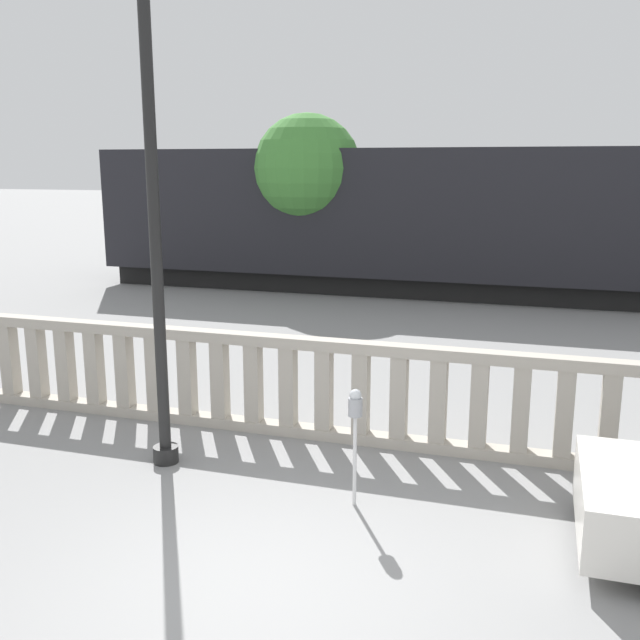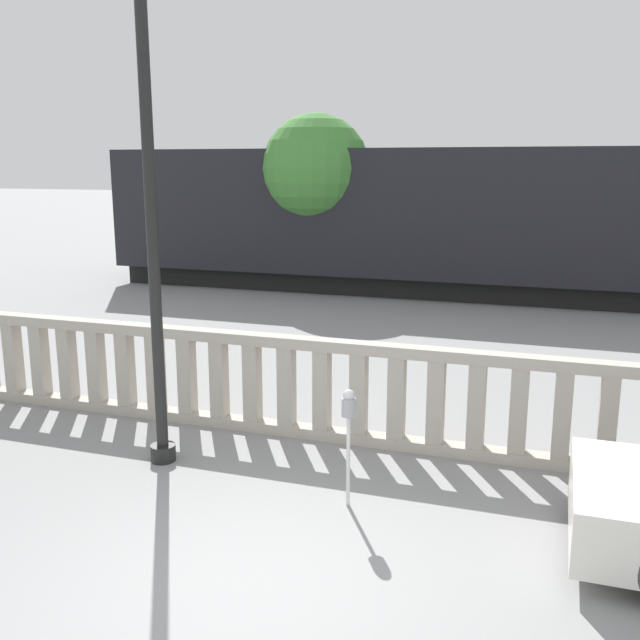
# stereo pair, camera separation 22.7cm
# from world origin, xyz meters

# --- Properties ---
(ground_plane) EXTENTS (160.00, 160.00, 0.00)m
(ground_plane) POSITION_xyz_m (0.00, 0.00, 0.00)
(ground_plane) COLOR gray
(balustrade) EXTENTS (15.15, 0.24, 1.33)m
(balustrade) POSITION_xyz_m (-0.00, 3.38, 0.66)
(balustrade) COLOR #ADA599
(balustrade) RESTS_ON ground
(lamppost) EXTENTS (0.33, 0.33, 6.47)m
(lamppost) POSITION_xyz_m (-2.07, 2.08, 3.51)
(lamppost) COLOR black
(lamppost) RESTS_ON ground
(parking_meter) EXTENTS (0.15, 0.15, 1.27)m
(parking_meter) POSITION_xyz_m (0.36, 1.70, 0.99)
(parking_meter) COLOR silver
(parking_meter) RESTS_ON ground
(train_near) EXTENTS (23.14, 3.06, 4.49)m
(train_near) POSITION_xyz_m (1.60, 14.54, 2.04)
(train_near) COLOR black
(train_near) RESTS_ON ground
(tree_left) EXTENTS (2.92, 2.92, 4.84)m
(tree_left) POSITION_xyz_m (-4.16, 13.78, 3.35)
(tree_left) COLOR brown
(tree_left) RESTS_ON ground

